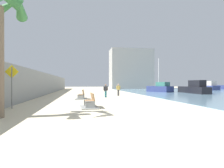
% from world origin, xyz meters
% --- Properties ---
extents(ground_plane, '(120.00, 120.00, 0.00)m').
position_xyz_m(ground_plane, '(0.00, 18.00, 0.00)').
color(ground_plane, beige).
extents(seawall, '(0.80, 64.00, 3.03)m').
position_xyz_m(seawall, '(-7.50, 18.00, 1.52)').
color(seawall, gray).
rests_on(seawall, ground).
extents(bench_near, '(1.22, 2.16, 0.98)m').
position_xyz_m(bench_near, '(-1.67, 4.82, 0.23)').
color(bench_near, gray).
rests_on(bench_near, ground).
extents(bench_far, '(1.24, 2.17, 0.98)m').
position_xyz_m(bench_far, '(-2.23, 11.86, 0.23)').
color(bench_far, gray).
rests_on(bench_far, ground).
extents(person_walking, '(0.53, 0.21, 1.54)m').
position_xyz_m(person_walking, '(2.50, 16.31, 0.88)').
color(person_walking, '#333338').
rests_on(person_walking, ground).
extents(person_standing, '(0.52, 0.24, 1.51)m').
position_xyz_m(person_standing, '(0.52, 13.69, 0.86)').
color(person_standing, teal).
rests_on(person_standing, ground).
extents(boat_nearest, '(3.84, 5.19, 6.12)m').
position_xyz_m(boat_nearest, '(11.92, 25.02, 0.74)').
color(boat_nearest, navy).
rests_on(boat_nearest, water_bay).
extents(boat_far_left, '(2.80, 5.26, 2.07)m').
position_xyz_m(boat_far_left, '(26.89, 32.37, 0.80)').
color(boat_far_left, navy).
rests_on(boat_far_left, water_bay).
extents(boat_outer, '(1.93, 7.52, 2.04)m').
position_xyz_m(boat_outer, '(15.38, 19.92, 0.79)').
color(boat_outer, black).
rests_on(boat_outer, water_bay).
extents(pedestrian_sign, '(0.85, 0.08, 2.80)m').
position_xyz_m(pedestrian_sign, '(-6.62, 5.14, 1.74)').
color(pedestrian_sign, slate).
rests_on(pedestrian_sign, ground).
extents(harbor_building, '(12.00, 6.00, 11.33)m').
position_xyz_m(harbor_building, '(11.94, 46.00, 5.66)').
color(harbor_building, '#9E9E99').
rests_on(harbor_building, ground).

